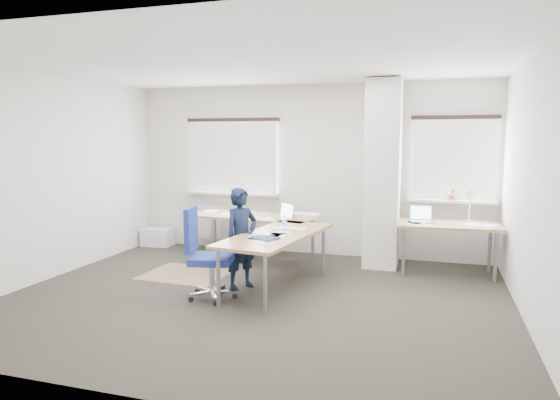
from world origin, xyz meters
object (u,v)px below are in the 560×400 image
(desk_main, at_px, (266,226))
(person, at_px, (242,238))
(task_chair, at_px, (208,273))
(desk_side, at_px, (448,227))

(desk_main, bearing_deg, person, -88.65)
(desk_main, xyz_separation_m, task_chair, (-0.32, -1.25, -0.38))
(desk_main, height_order, task_chair, task_chair)
(person, bearing_deg, task_chair, -172.07)
(desk_main, xyz_separation_m, desk_side, (2.46, 0.76, -0.01))
(desk_main, relative_size, person, 2.23)
(task_chair, bearing_deg, desk_side, 23.22)
(person, bearing_deg, desk_side, -27.89)
(task_chair, bearing_deg, person, 53.50)
(desk_side, relative_size, person, 1.10)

